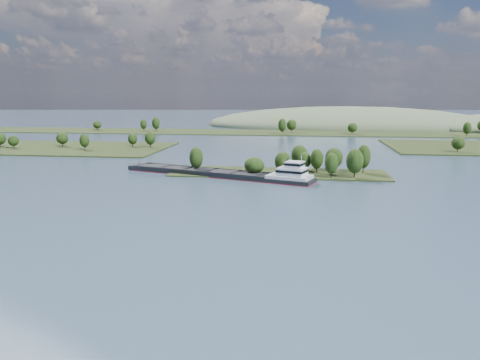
# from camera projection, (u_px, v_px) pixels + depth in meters

# --- Properties ---
(ground) EXTENTS (1800.00, 1800.00, 0.00)m
(ground) POSITION_uv_depth(u_px,v_px,m) (269.00, 203.00, 159.79)
(ground) COLOR #34445A
(ground) RESTS_ON ground
(tree_island) EXTENTS (100.00, 31.38, 14.38)m
(tree_island) POSITION_uv_depth(u_px,v_px,m) (293.00, 166.00, 215.55)
(tree_island) COLOR black
(tree_island) RESTS_ON ground
(back_shoreline) EXTENTS (900.00, 60.00, 15.58)m
(back_shoreline) POSITION_uv_depth(u_px,v_px,m) (301.00, 133.00, 430.97)
(back_shoreline) COLOR black
(back_shoreline) RESTS_ON ground
(hill_west) EXTENTS (320.00, 160.00, 44.00)m
(hill_west) POSITION_uv_depth(u_px,v_px,m) (348.00, 126.00, 521.90)
(hill_west) COLOR #4D5D40
(hill_west) RESTS_ON ground
(cargo_barge) EXTENTS (90.67, 40.02, 12.46)m
(cargo_barge) POSITION_uv_depth(u_px,v_px,m) (228.00, 173.00, 209.29)
(cargo_barge) COLOR black
(cargo_barge) RESTS_ON ground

